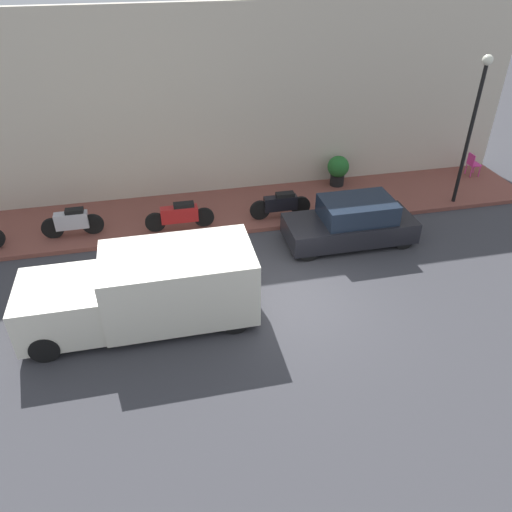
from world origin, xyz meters
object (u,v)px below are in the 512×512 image
Objects in this scene: parked_car at (351,223)px; motorcycle_black at (281,204)px; streetlamp at (474,114)px; delivery_van at (144,290)px; scooter_silver at (72,222)px; potted_plant at (338,169)px; motorcycle_red at (180,215)px; cafe_chair at (473,163)px.

motorcycle_black is (1.70, 1.72, -0.05)m from parked_car.
motorcycle_black is 6.59m from streetlamp.
parked_car is at bearing -68.78° from delivery_van.
scooter_silver is 9.16m from potted_plant.
scooter_silver is at bearing 87.98° from streetlamp.
streetlamp reaches higher than delivery_van.
streetlamp reaches higher than motorcycle_black.
delivery_van is 4.76m from scooter_silver.
streetlamp reaches higher than potted_plant.
scooter_silver is 6.40m from motorcycle_black.
motorcycle_red is at bearing 108.29° from potted_plant.
delivery_van reaches higher than potted_plant.
parked_car is 1.92× the size of motorcycle_black.
cafe_chair is at bearing -44.46° from streetlamp.
streetlamp is at bearing -69.73° from delivery_van.
potted_plant is at bearing -54.35° from motorcycle_black.
delivery_van is 11.36m from streetlamp.
motorcycle_red is at bearing 89.00° from streetlamp.
streetlamp is (3.86, -10.45, 2.22)m from delivery_van.
delivery_van is at bearing -154.90° from scooter_silver.
delivery_van reaches higher than cafe_chair.
delivery_van is at bearing 110.27° from streetlamp.
potted_plant is 5.22m from cafe_chair.
scooter_silver reaches higher than cafe_chair.
delivery_van is at bearing 111.22° from parked_car.
motorcycle_red is 11.15m from cafe_chair.
parked_car is 0.80× the size of streetlamp.
delivery_van is at bearing 163.73° from motorcycle_red.
motorcycle_red is 2.49× the size of cafe_chair.
streetlamp is at bearing 135.54° from cafe_chair.
motorcycle_red is 0.44× the size of streetlamp.
potted_plant is at bearing -71.71° from motorcycle_red.
delivery_van is 1.13× the size of streetlamp.
cafe_chair is at bearing -61.76° from parked_car.
motorcycle_red is 9.62m from streetlamp.
motorcycle_black is (0.05, -3.21, -0.01)m from motorcycle_red.
delivery_van is 4.93× the size of potted_plant.
parked_car is 4.50× the size of cafe_chair.
motorcycle_black is 0.42× the size of streetlamp.
scooter_silver is (0.28, 3.19, 0.00)m from motorcycle_red.
cafe_chair is at bearing -65.17° from delivery_van.
parked_car is 3.69m from potted_plant.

